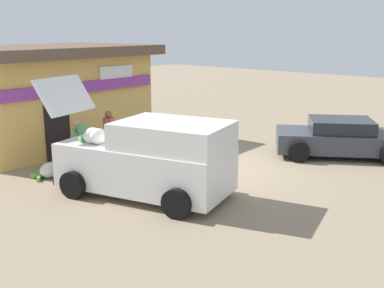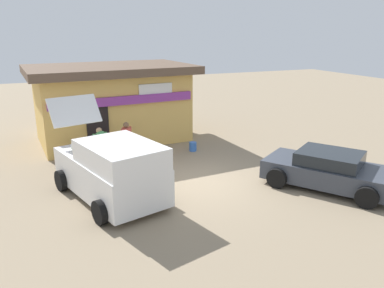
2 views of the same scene
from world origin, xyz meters
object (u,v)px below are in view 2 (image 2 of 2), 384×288
storefront_bar (112,102)px  parked_sedan (328,170)px  delivery_van (111,169)px  customer_bending (103,144)px  unloaded_banana_pile (72,165)px  paint_bucket (193,147)px  vendor_standing (127,139)px

storefront_bar → parked_sedan: (5.22, -8.52, -1.19)m
delivery_van → parked_sedan: delivery_van is taller
customer_bending → unloaded_banana_pile: (-1.16, 0.15, -0.69)m
customer_bending → paint_bucket: 3.96m
vendor_standing → customer_bending: 0.94m
customer_bending → paint_bucket: customer_bending is taller
storefront_bar → unloaded_banana_pile: (-2.31, -3.50, -1.59)m
parked_sedan → unloaded_banana_pile: 9.07m
parked_sedan → paint_bucket: bearing=115.1°
delivery_van → parked_sedan: 6.94m
unloaded_banana_pile → paint_bucket: 5.04m
paint_bucket → unloaded_banana_pile: bearing=-176.3°
parked_sedan → unloaded_banana_pile: size_ratio=4.90×
storefront_bar → delivery_van: size_ratio=1.47×
storefront_bar → customer_bending: bearing=-107.6°
storefront_bar → vendor_standing: size_ratio=4.63×
parked_sedan → vendor_standing: size_ratio=2.69×
storefront_bar → delivery_van: storefront_bar is taller
customer_bending → delivery_van: bearing=-95.5°
vendor_standing → parked_sedan: bearing=-42.4°
delivery_van → paint_bucket: delivery_van is taller
storefront_bar → delivery_van: 6.86m
parked_sedan → customer_bending: customer_bending is taller
customer_bending → paint_bucket: bearing=6.9°
unloaded_banana_pile → delivery_van: bearing=-74.6°
paint_bucket → vendor_standing: bearing=-172.5°
storefront_bar → parked_sedan: 10.07m
storefront_bar → vendor_standing: 3.67m
paint_bucket → storefront_bar: bearing=130.5°
vendor_standing → customer_bending: (-0.94, -0.08, -0.06)m
paint_bucket → parked_sedan: bearing=-64.9°
storefront_bar → customer_bending: size_ratio=5.13×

